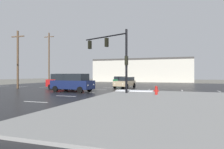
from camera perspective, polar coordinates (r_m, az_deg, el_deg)
ground_plane at (r=27.31m, az=-2.01°, el=-4.13°), size 120.00×120.00×0.00m
road_asphalt at (r=27.31m, az=-2.01°, el=-4.11°), size 44.00×44.00×0.02m
sidewalk_corner at (r=13.87m, az=28.84°, el=-7.80°), size 18.00×18.00×0.14m
snow_strip_curbside at (r=22.06m, az=6.58°, el=-4.66°), size 4.00×1.60×0.06m
lane_markings at (r=25.61m, az=-0.56°, el=-4.35°), size 36.15×36.15×0.01m
traffic_signal_mast at (r=20.84m, az=0.55°, el=6.63°), size 5.62×2.47×6.31m
fire_hydrant at (r=18.34m, az=12.62°, el=-4.44°), size 0.48×0.26×0.79m
strip_building_background at (r=56.04m, az=8.63°, el=1.18°), size 26.53×8.00×6.30m
sedan_green at (r=40.09m, az=2.58°, el=-1.61°), size 2.27×4.63×1.58m
sedan_tan at (r=28.88m, az=3.83°, el=-2.21°), size 2.42×4.68×1.58m
suv_navy at (r=22.88m, az=-11.30°, el=-2.18°), size 4.97×2.52×2.03m
suv_red at (r=27.43m, az=-13.31°, el=-1.83°), size 4.86×2.22×2.03m
utility_pole_mid at (r=30.89m, az=-25.48°, el=4.26°), size 2.20×0.28×8.11m
utility_pole_far at (r=41.55m, az=-17.67°, el=4.68°), size 2.20×0.28×10.30m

